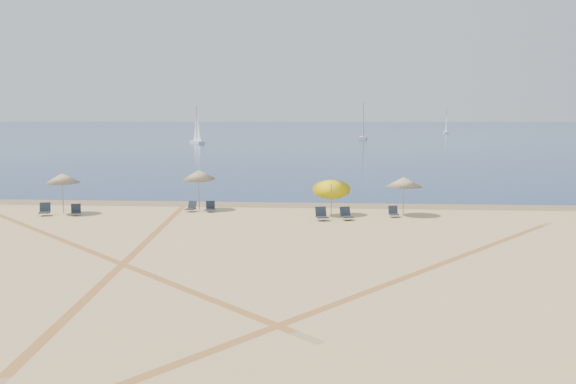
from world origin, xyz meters
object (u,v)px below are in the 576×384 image
object	(u,v)px
chair_3	(191,207)
chair_5	(322,214)
umbrella_4	(404,182)
sailboat_1	(197,132)
chair_6	(346,214)
umbrella_3	(331,185)
chair_7	(393,212)
chair_1	(45,210)
chair_2	(76,210)
umbrella_1	(62,178)
sailboat_2	(363,128)
umbrella_2	(199,175)
chair_4	(211,207)
sailboat_0	(446,126)

from	to	relation	value
chair_3	chair_5	xyz separation A→B (m)	(7.82, -2.59, 0.05)
umbrella_4	sailboat_1	bearing A→B (deg)	109.68
chair_5	chair_6	xyz separation A→B (m)	(1.34, 0.24, -0.01)
umbrella_3	chair_7	bearing A→B (deg)	-3.88
umbrella_4	chair_5	size ratio (longest dim) A/B	2.63
umbrella_3	sailboat_1	bearing A→B (deg)	107.16
umbrella_3	chair_6	size ratio (longest dim) A/B	2.86
chair_3	chair_7	distance (m)	11.90
umbrella_4	chair_3	bearing A→B (deg)	177.71
chair_1	chair_3	world-z (taller)	chair_1
chair_2	chair_3	size ratio (longest dim) A/B	1.10
umbrella_1	chair_2	distance (m)	2.10
chair_6	chair_5	bearing A→B (deg)	168.05
chair_7	sailboat_2	xyz separation A→B (m)	(2.46, 110.78, 2.27)
umbrella_2	sailboat_1	bearing A→B (deg)	102.47
chair_3	chair_6	distance (m)	9.46
chair_1	chair_5	distance (m)	15.86
chair_2	sailboat_2	size ratio (longest dim) A/B	0.09
chair_2	sailboat_2	bearing A→B (deg)	57.88
chair_4	sailboat_2	bearing A→B (deg)	67.55
umbrella_3	chair_4	bearing A→B (deg)	172.95
chair_3	sailboat_0	distance (m)	160.54
umbrella_3	chair_5	bearing A→B (deg)	-106.75
chair_3	sailboat_2	world-z (taller)	sailboat_2
chair_1	sailboat_1	size ratio (longest dim) A/B	0.12
umbrella_3	chair_3	world-z (taller)	umbrella_3
chair_5	umbrella_4	bearing A→B (deg)	6.77
umbrella_2	umbrella_1	bearing A→B (deg)	-164.10
umbrella_2	sailboat_2	xyz separation A→B (m)	(13.96, 108.98, 0.40)
chair_5	chair_2	bearing A→B (deg)	159.91
chair_5	sailboat_1	bearing A→B (deg)	89.00
chair_5	umbrella_2	bearing A→B (deg)	138.87
chair_4	chair_5	world-z (taller)	chair_5
sailboat_0	sailboat_2	size ratio (longest dim) A/B	0.85
chair_1	sailboat_0	xyz separation A→B (m)	(48.21, 157.53, 1.83)
chair_7	sailboat_2	distance (m)	110.83
umbrella_3	chair_3	size ratio (longest dim) A/B	3.41
sailboat_0	chair_2	bearing A→B (deg)	-102.45
chair_5	chair_7	world-z (taller)	chair_5
chair_3	sailboat_2	xyz separation A→B (m)	(14.31, 109.65, 2.27)
umbrella_3	sailboat_2	size ratio (longest dim) A/B	0.29
umbrella_1	umbrella_2	bearing A→B (deg)	15.90
umbrella_2	sailboat_2	distance (m)	109.87
umbrella_1	chair_3	size ratio (longest dim) A/B	3.38
umbrella_1	sailboat_2	distance (m)	113.19
sailboat_0	umbrella_4	bearing A→B (deg)	-96.10
sailboat_2	chair_2	bearing A→B (deg)	-94.39
chair_4	sailboat_2	world-z (taller)	sailboat_2
umbrella_1	sailboat_0	world-z (taller)	sailboat_0
chair_2	chair_3	distance (m)	6.56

